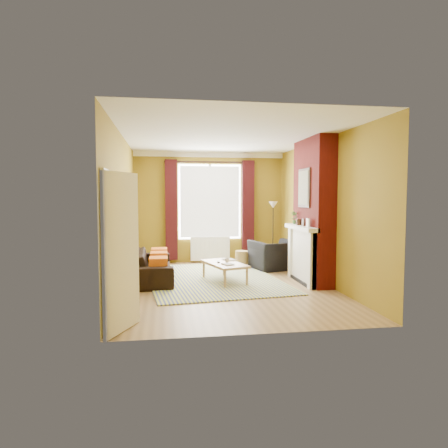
{
  "coord_description": "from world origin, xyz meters",
  "views": [
    {
      "loc": [
        -1.15,
        -7.43,
        1.69
      ],
      "look_at": [
        0.0,
        0.25,
        1.15
      ],
      "focal_mm": 32.0,
      "sensor_mm": 36.0,
      "label": 1
    }
  ],
  "objects_px": {
    "armchair": "(275,255)",
    "floor_lamp": "(273,215)",
    "wicker_stool": "(242,259)",
    "sofa": "(151,265)",
    "coffee_table": "(224,265)"
  },
  "relations": [
    {
      "from": "armchair",
      "to": "floor_lamp",
      "type": "bearing_deg",
      "value": -117.02
    },
    {
      "from": "armchair",
      "to": "wicker_stool",
      "type": "bearing_deg",
      "value": -46.74
    },
    {
      "from": "wicker_stool",
      "to": "sofa",
      "type": "bearing_deg",
      "value": -149.61
    },
    {
      "from": "coffee_table",
      "to": "wicker_stool",
      "type": "height_order",
      "value": "wicker_stool"
    },
    {
      "from": "armchair",
      "to": "coffee_table",
      "type": "xyz_separation_m",
      "value": [
        -1.37,
        -1.18,
        0.01
      ]
    },
    {
      "from": "sofa",
      "to": "floor_lamp",
      "type": "xyz_separation_m",
      "value": [
        2.97,
        1.62,
        0.93
      ]
    },
    {
      "from": "armchair",
      "to": "wicker_stool",
      "type": "height_order",
      "value": "armchair"
    },
    {
      "from": "sofa",
      "to": "coffee_table",
      "type": "relative_size",
      "value": 1.62
    },
    {
      "from": "coffee_table",
      "to": "floor_lamp",
      "type": "xyz_separation_m",
      "value": [
        1.54,
        1.99,
        0.89
      ]
    },
    {
      "from": "armchair",
      "to": "sofa",
      "type": "bearing_deg",
      "value": 0.41
    },
    {
      "from": "coffee_table",
      "to": "wicker_stool",
      "type": "relative_size",
      "value": 3.29
    },
    {
      "from": "floor_lamp",
      "to": "armchair",
      "type": "bearing_deg",
      "value": -101.5
    },
    {
      "from": "armchair",
      "to": "floor_lamp",
      "type": "relative_size",
      "value": 0.66
    },
    {
      "from": "sofa",
      "to": "armchair",
      "type": "xyz_separation_m",
      "value": [
        2.8,
        0.8,
        0.03
      ]
    },
    {
      "from": "sofa",
      "to": "wicker_stool",
      "type": "xyz_separation_m",
      "value": [
        2.1,
        1.23,
        -0.11
      ]
    }
  ]
}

